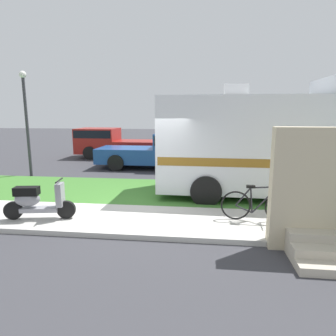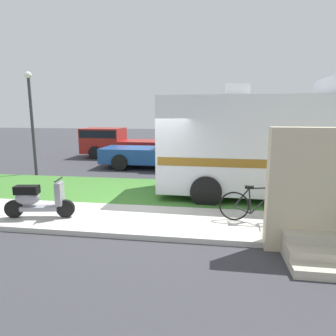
{
  "view_description": "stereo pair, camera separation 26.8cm",
  "coord_description": "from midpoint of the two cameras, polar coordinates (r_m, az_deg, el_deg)",
  "views": [
    {
      "loc": [
        1.61,
        -7.92,
        2.66
      ],
      "look_at": [
        0.66,
        0.3,
        1.1
      ],
      "focal_mm": 31.49,
      "sensor_mm": 36.0,
      "label": 1
    },
    {
      "loc": [
        1.88,
        -7.88,
        2.66
      ],
      "look_at": [
        0.66,
        0.3,
        1.1
      ],
      "focal_mm": 31.49,
      "sensor_mm": 36.0,
      "label": 2
    }
  ],
  "objects": [
    {
      "name": "ground_plane",
      "position": [
        8.52,
        -5.57,
        -7.57
      ],
      "size": [
        80.0,
        80.0,
        0.0
      ],
      "primitive_type": "plane",
      "color": "#38383D"
    },
    {
      "name": "sidewalk",
      "position": [
        7.39,
        -7.56,
        -10.0
      ],
      "size": [
        24.0,
        2.0,
        0.12
      ],
      "color": "beige",
      "rests_on": "ground"
    },
    {
      "name": "grass_strip",
      "position": [
        9.91,
        -3.75,
        -4.67
      ],
      "size": [
        24.0,
        3.4,
        0.08
      ],
      "color": "#3D752D",
      "rests_on": "ground"
    },
    {
      "name": "motorhome_rv",
      "position": [
        9.53,
        18.3,
        4.59
      ],
      "size": [
        6.58,
        2.6,
        3.64
      ],
      "color": "silver",
      "rests_on": "ground"
    },
    {
      "name": "street_lamp_post",
      "position": [
        13.64,
        -26.29,
        9.38
      ],
      "size": [
        0.28,
        0.28,
        4.3
      ],
      "color": "#333338",
      "rests_on": "ground"
    },
    {
      "name": "porch_steps",
      "position": [
        6.26,
        27.13,
        -6.23
      ],
      "size": [
        2.0,
        1.26,
        2.4
      ],
      "color": "#BCB29E",
      "rests_on": "ground"
    },
    {
      "name": "bottle_green",
      "position": [
        7.32,
        28.18,
        -9.89
      ],
      "size": [
        0.08,
        0.08,
        0.3
      ],
      "color": "brown",
      "rests_on": "ground"
    },
    {
      "name": "pickup_truck_near",
      "position": [
        14.14,
        -1.59,
        3.6
      ],
      "size": [
        5.11,
        2.1,
        1.71
      ],
      "color": "#1E478C",
      "rests_on": "ground"
    },
    {
      "name": "scooter",
      "position": [
        7.84,
        -25.02,
        -5.77
      ],
      "size": [
        1.69,
        0.58,
        0.97
      ],
      "color": "black",
      "rests_on": "ground"
    },
    {
      "name": "bottle_spare",
      "position": [
        7.18,
        26.91,
        -10.31
      ],
      "size": [
        0.06,
        0.06,
        0.26
      ],
      "color": "navy",
      "rests_on": "ground"
    },
    {
      "name": "bicycle",
      "position": [
        7.28,
        15.98,
        -6.91
      ],
      "size": [
        1.73,
        0.52,
        0.91
      ],
      "color": "black",
      "rests_on": "ground"
    },
    {
      "name": "pickup_truck_far",
      "position": [
        17.94,
        -11.19,
        4.96
      ],
      "size": [
        5.17,
        2.15,
        1.74
      ],
      "color": "maroon",
      "rests_on": "ground"
    }
  ]
}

